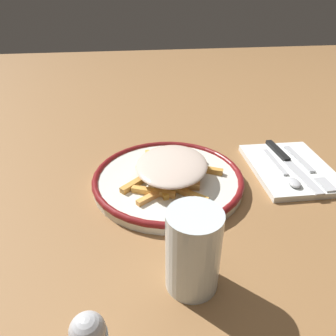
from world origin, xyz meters
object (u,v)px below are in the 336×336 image
(plate, at_px, (168,179))
(fries_heap, at_px, (171,168))
(spoon, at_px, (286,174))
(water_glass, at_px, (192,251))
(knife, at_px, (287,160))
(napkin, at_px, (290,168))
(fork, at_px, (307,167))

(plate, height_order, fries_heap, fries_heap)
(spoon, distance_m, water_glass, 0.32)
(plate, xyz_separation_m, knife, (-0.26, -0.04, 0.00))
(fries_heap, height_order, spoon, fries_heap)
(water_glass, bearing_deg, knife, -133.97)
(napkin, height_order, water_glass, water_glass)
(knife, relative_size, spoon, 1.38)
(napkin, relative_size, knife, 0.97)
(fork, height_order, knife, knife)
(fork, xyz_separation_m, knife, (0.03, -0.03, 0.00))
(fries_heap, xyz_separation_m, water_glass, (0.01, 0.22, 0.02))
(fork, relative_size, spoon, 1.16)
(plate, height_order, fork, plate)
(napkin, xyz_separation_m, fork, (-0.03, 0.01, 0.01))
(fork, relative_size, water_glass, 1.53)
(napkin, bearing_deg, water_glass, 43.83)
(water_glass, bearing_deg, plate, -90.39)
(plate, relative_size, napkin, 1.41)
(knife, bearing_deg, napkin, 92.83)
(napkin, bearing_deg, fork, 156.76)
(napkin, bearing_deg, knife, -87.17)
(fries_heap, relative_size, spoon, 1.32)
(fries_heap, relative_size, fork, 1.13)
(knife, bearing_deg, plate, 7.87)
(plate, relative_size, fork, 1.64)
(napkin, height_order, spoon, spoon)
(napkin, xyz_separation_m, spoon, (0.03, 0.03, 0.01))
(fries_heap, distance_m, knife, 0.26)
(spoon, xyz_separation_m, water_glass, (0.23, 0.21, 0.04))
(fries_heap, xyz_separation_m, napkin, (-0.25, -0.02, -0.04))
(plate, height_order, spoon, plate)
(spoon, bearing_deg, fries_heap, -2.63)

